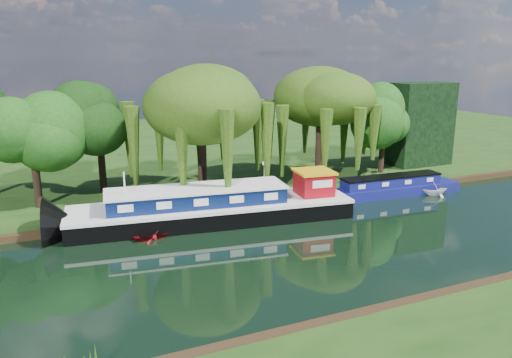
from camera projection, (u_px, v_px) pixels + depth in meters
name	position (u px, v px, depth m)	size (l,w,h in m)	color
ground	(330.00, 244.00, 30.08)	(120.00, 120.00, 0.00)	black
far_bank	(179.00, 147.00, 60.19)	(120.00, 52.00, 0.45)	#16360E
dutch_barge	(215.00, 207.00, 33.96)	(19.51, 6.70, 4.04)	black
narrowboat	(391.00, 188.00, 40.23)	(12.31, 2.73, 1.78)	navy
red_dinghy	(155.00, 237.00, 31.28)	(2.01, 2.82, 0.58)	maroon
white_cruiser	(435.00, 195.00, 40.49)	(1.92, 2.22, 1.17)	silver
willow_left	(201.00, 106.00, 37.43)	(7.90, 7.90, 9.47)	black
willow_right	(321.00, 106.00, 42.38)	(7.20, 7.20, 8.77)	black
tree_far_left	(32.00, 132.00, 34.63)	(4.88, 4.88, 7.86)	black
tree_far_mid	(99.00, 123.00, 38.37)	(4.89, 4.89, 8.00)	black
tree_far_right	(384.00, 120.00, 45.15)	(4.33, 4.33, 7.08)	black
conifer_hedge	(421.00, 124.00, 48.85)	(6.00, 3.00, 8.00)	black
lamppost	(264.00, 169.00, 39.00)	(0.36, 0.36, 2.56)	silver
mooring_posts	(264.00, 195.00, 37.10)	(19.16, 0.16, 1.00)	silver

